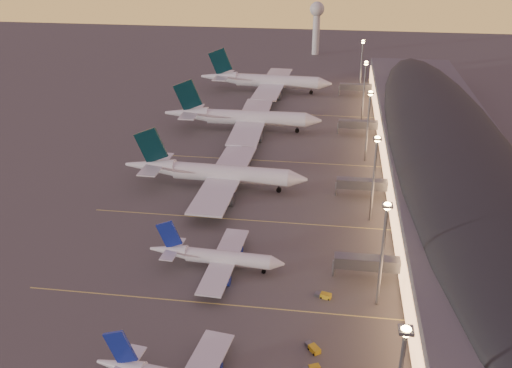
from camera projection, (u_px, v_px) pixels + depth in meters
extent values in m
plane|color=#454340|center=(221.00, 291.00, 133.65)|extent=(700.00, 700.00, 0.00)
cone|color=silver|center=(120.00, 366.00, 106.07)|extent=(9.97, 4.89, 3.60)
cylinder|color=navy|center=(209.00, 367.00, 109.11)|extent=(5.11, 3.34, 2.70)
cube|color=navy|center=(120.00, 347.00, 103.97)|extent=(6.61, 1.45, 7.82)
cube|color=silver|center=(126.00, 365.00, 105.55)|extent=(4.89, 11.29, 0.25)
cylinder|color=silver|center=(228.00, 258.00, 140.50)|extent=(21.41, 4.77, 3.62)
cone|color=silver|center=(278.00, 264.00, 138.34)|extent=(3.62, 3.80, 3.62)
cone|color=silver|center=(169.00, 250.00, 143.01)|extent=(9.78, 4.13, 3.62)
cube|color=silver|center=(224.00, 260.00, 140.95)|extent=(7.82, 30.75, 0.40)
cylinder|color=navy|center=(233.00, 250.00, 147.30)|extent=(4.94, 2.97, 2.71)
cylinder|color=navy|center=(220.00, 280.00, 135.39)|extent=(4.94, 2.97, 2.71)
cube|color=navy|center=(169.00, 234.00, 140.94)|extent=(6.65, 0.90, 7.85)
cube|color=silver|center=(173.00, 249.00, 142.58)|extent=(4.02, 11.14, 0.25)
cylinder|color=black|center=(264.00, 271.00, 140.00)|extent=(0.30, 0.30, 1.43)
cylinder|color=black|center=(264.00, 271.00, 140.09)|extent=(1.05, 0.69, 1.01)
cylinder|color=black|center=(224.00, 261.00, 144.12)|extent=(0.30, 0.30, 1.43)
cylinder|color=black|center=(224.00, 261.00, 144.21)|extent=(1.05, 0.69, 1.01)
cylinder|color=black|center=(219.00, 272.00, 139.62)|extent=(0.30, 0.30, 1.43)
cylinder|color=black|center=(219.00, 272.00, 139.71)|extent=(1.05, 0.69, 1.01)
cylinder|color=silver|center=(231.00, 174.00, 182.20)|extent=(37.39, 7.13, 5.62)
cone|color=silver|center=(298.00, 179.00, 178.68)|extent=(6.22, 5.86, 5.62)
cone|color=silver|center=(150.00, 166.00, 186.31)|extent=(17.01, 6.30, 5.62)
cube|color=silver|center=(225.00, 176.00, 182.92)|extent=(13.00, 54.76, 0.62)
cylinder|color=#595B60|center=(237.00, 168.00, 194.18)|extent=(8.56, 4.56, 4.22)
cylinder|color=#595B60|center=(220.00, 198.00, 172.87)|extent=(8.56, 4.56, 4.22)
cube|color=black|center=(151.00, 145.00, 183.09)|extent=(11.12, 1.29, 12.48)
cube|color=silver|center=(156.00, 164.00, 185.62)|extent=(6.79, 19.80, 0.39)
cylinder|color=black|center=(279.00, 189.00, 181.33)|extent=(0.47, 0.47, 2.25)
cylinder|color=black|center=(279.00, 190.00, 181.47)|extent=(1.61, 1.05, 1.57)
cylinder|color=black|center=(225.00, 179.00, 187.87)|extent=(0.47, 0.47, 2.25)
cylinder|color=black|center=(225.00, 180.00, 188.01)|extent=(1.61, 1.05, 1.57)
cylinder|color=black|center=(219.00, 190.00, 180.86)|extent=(0.47, 0.47, 2.25)
cylinder|color=black|center=(219.00, 191.00, 181.00)|extent=(1.61, 1.05, 1.57)
cylinder|color=silver|center=(256.00, 118.00, 231.85)|extent=(40.05, 6.52, 6.05)
cone|color=silver|center=(313.00, 120.00, 229.15)|extent=(6.52, 6.12, 6.05)
cone|color=silver|center=(187.00, 113.00, 234.89)|extent=(18.12, 6.26, 6.05)
cube|color=silver|center=(252.00, 120.00, 232.52)|extent=(12.30, 58.57, 0.66)
cylinder|color=#595B60|center=(259.00, 115.00, 244.78)|extent=(9.08, 4.64, 4.53)
cylinder|color=#595B60|center=(250.00, 136.00, 221.69)|extent=(9.08, 4.64, 4.53)
cube|color=black|center=(188.00, 95.00, 231.48)|extent=(11.93, 1.05, 13.42)
cube|color=silver|center=(192.00, 112.00, 234.26)|extent=(6.70, 21.11, 0.42)
cylinder|color=black|center=(297.00, 130.00, 231.69)|extent=(0.49, 0.49, 2.42)
cylinder|color=black|center=(297.00, 131.00, 231.85)|extent=(1.71, 1.08, 1.69)
cylinder|color=black|center=(250.00, 124.00, 237.82)|extent=(0.49, 0.49, 2.42)
cylinder|color=black|center=(250.00, 125.00, 237.97)|extent=(1.71, 1.08, 1.69)
cylinder|color=black|center=(247.00, 131.00, 230.21)|extent=(0.49, 0.49, 2.42)
cylinder|color=black|center=(247.00, 132.00, 230.37)|extent=(1.71, 1.08, 1.69)
cylinder|color=silver|center=(277.00, 81.00, 283.44)|extent=(41.17, 7.97, 6.19)
cone|color=silver|center=(325.00, 84.00, 279.50)|extent=(6.87, 6.47, 6.19)
cone|color=silver|center=(219.00, 77.00, 288.04)|extent=(18.74, 6.99, 6.19)
cube|color=silver|center=(273.00, 83.00, 284.23)|extent=(14.48, 60.30, 0.68)
cylinder|color=#595B60|center=(280.00, 81.00, 296.62)|extent=(9.44, 5.04, 4.64)
cylinder|color=#595B60|center=(271.00, 95.00, 273.17)|extent=(9.44, 5.04, 4.64)
cube|color=black|center=(220.00, 61.00, 284.49)|extent=(12.24, 1.46, 13.74)
cube|color=silver|center=(223.00, 75.00, 287.27)|extent=(7.54, 21.81, 0.43)
cylinder|color=black|center=(311.00, 92.00, 282.43)|extent=(0.52, 0.52, 2.48)
cylinder|color=black|center=(311.00, 92.00, 282.59)|extent=(1.78, 1.16, 1.73)
cylinder|color=black|center=(272.00, 87.00, 289.68)|extent=(0.52, 0.52, 2.48)
cylinder|color=black|center=(272.00, 88.00, 289.84)|extent=(1.78, 1.16, 1.73)
cylinder|color=black|center=(269.00, 92.00, 281.97)|extent=(0.52, 0.52, 2.48)
cylinder|color=black|center=(269.00, 93.00, 282.12)|extent=(1.78, 1.16, 1.73)
cube|color=#4F4F54|center=(447.00, 163.00, 188.27)|extent=(40.00, 255.00, 12.00)
ellipsoid|color=black|center=(450.00, 146.00, 185.73)|extent=(39.00, 253.00, 10.92)
cube|color=#FFAD69|center=(385.00, 162.00, 191.26)|extent=(0.40, 244.80, 8.00)
cube|color=#595B60|center=(368.00, 263.00, 136.41)|extent=(16.00, 3.20, 3.00)
cylinder|color=slate|center=(334.00, 268.00, 138.40)|extent=(0.70, 0.70, 4.40)
cube|color=#595B60|center=(362.00, 184.00, 176.76)|extent=(16.00, 3.20, 3.00)
cylinder|color=slate|center=(336.00, 189.00, 178.75)|extent=(0.70, 0.70, 4.40)
cube|color=#595B60|center=(358.00, 124.00, 227.88)|extent=(16.00, 3.20, 3.00)
cylinder|color=slate|center=(338.00, 129.00, 229.87)|extent=(0.70, 0.70, 4.40)
cube|color=#595B60|center=(356.00, 87.00, 278.10)|extent=(16.00, 3.20, 3.00)
cylinder|color=slate|center=(339.00, 91.00, 280.09)|extent=(0.70, 0.70, 4.40)
cube|color=slate|center=(406.00, 330.00, 82.54)|extent=(2.20, 2.20, 0.50)
sphere|color=#FFCB63|center=(406.00, 331.00, 82.62)|extent=(1.80, 1.80, 1.80)
cylinder|color=slate|center=(382.00, 257.00, 123.79)|extent=(0.70, 0.70, 25.00)
cube|color=slate|center=(388.00, 205.00, 118.41)|extent=(2.20, 2.20, 0.50)
sphere|color=#FFCB63|center=(387.00, 206.00, 118.49)|extent=(1.80, 1.80, 1.80)
cylinder|color=slate|center=(373.00, 181.00, 159.67)|extent=(0.70, 0.70, 25.00)
cube|color=slate|center=(378.00, 138.00, 154.28)|extent=(2.20, 2.20, 0.50)
sphere|color=#FFCB63|center=(377.00, 139.00, 154.37)|extent=(1.80, 1.80, 1.80)
cylinder|color=slate|center=(368.00, 128.00, 200.02)|extent=(0.70, 0.70, 25.00)
cube|color=slate|center=(371.00, 93.00, 194.64)|extent=(2.20, 2.20, 0.50)
sphere|color=#FFCB63|center=(371.00, 93.00, 194.72)|extent=(1.80, 1.80, 1.80)
cylinder|color=slate|center=(364.00, 93.00, 240.38)|extent=(0.70, 0.70, 25.00)
cube|color=slate|center=(366.00, 63.00, 234.99)|extent=(2.20, 2.20, 0.50)
sphere|color=#FFCB63|center=(366.00, 63.00, 235.08)|extent=(1.80, 1.80, 1.80)
cylinder|color=slate|center=(361.00, 67.00, 280.73)|extent=(0.70, 0.70, 25.00)
cube|color=slate|center=(363.00, 41.00, 275.35)|extent=(2.20, 2.20, 0.50)
sphere|color=#FFCB63|center=(363.00, 42.00, 275.43)|extent=(1.80, 1.80, 1.80)
cylinder|color=silver|center=(316.00, 34.00, 360.04)|extent=(4.40, 4.40, 26.00)
sphere|color=silver|center=(317.00, 9.00, 353.68)|extent=(9.00, 9.00, 9.00)
cube|color=#D8C659|center=(216.00, 304.00, 129.17)|extent=(90.00, 0.36, 0.00)
cube|color=#D8C659|center=(244.00, 220.00, 165.04)|extent=(90.00, 0.36, 0.00)
cube|color=#D8C659|center=(264.00, 161.00, 205.39)|extent=(90.00, 0.36, 0.00)
cube|color=#D8C659|center=(280.00, 114.00, 254.72)|extent=(90.00, 0.36, 0.00)
cube|color=gold|center=(314.00, 368.00, 110.16)|extent=(2.45, 2.05, 0.96)
cylinder|color=black|center=(317.00, 366.00, 111.04)|extent=(0.41, 0.30, 0.38)
cylinder|color=black|center=(309.00, 367.00, 110.65)|extent=(0.41, 0.30, 0.38)
cube|color=gold|center=(326.00, 296.00, 131.00)|extent=(2.72, 2.07, 1.11)
cube|color=#595B60|center=(318.00, 295.00, 131.70)|extent=(1.70, 1.62, 0.81)
cylinder|color=black|center=(330.00, 296.00, 131.46)|extent=(0.48, 0.29, 0.44)
cylinder|color=black|center=(329.00, 300.00, 130.19)|extent=(0.48, 0.29, 0.44)
cylinder|color=black|center=(323.00, 294.00, 132.09)|extent=(0.48, 0.29, 0.44)
cylinder|color=black|center=(321.00, 298.00, 130.83)|extent=(0.48, 0.29, 0.44)
cube|color=gold|center=(314.00, 349.00, 114.76)|extent=(2.74, 2.90, 1.13)
cube|color=#595B60|center=(309.00, 344.00, 116.28)|extent=(1.95, 1.96, 0.82)
cylinder|color=black|center=(320.00, 352.00, 114.52)|extent=(0.43, 0.47, 0.45)
cylinder|color=black|center=(314.00, 355.00, 113.82)|extent=(0.43, 0.47, 0.45)
cylinder|color=black|center=(315.00, 347.00, 115.98)|extent=(0.43, 0.47, 0.45)
cylinder|color=black|center=(309.00, 349.00, 115.28)|extent=(0.43, 0.47, 0.45)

